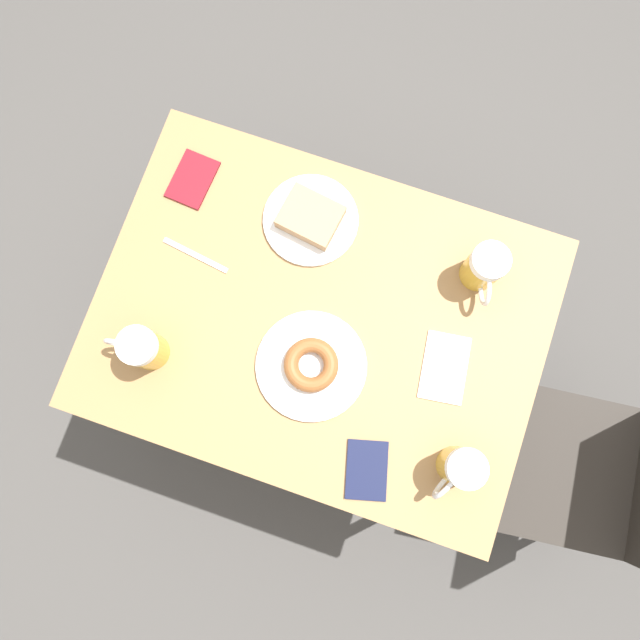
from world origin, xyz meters
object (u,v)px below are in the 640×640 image
Objects in this scene: beer_mug_right at (142,348)px; passport_near_edge at (367,470)px; napkin_folded at (445,368)px; fork at (196,255)px; beer_mug_center at (460,468)px; beer_mug_left at (484,268)px; plate_with_donut at (311,365)px; plate_with_cake at (311,218)px; passport_far_edge at (193,179)px; chair at (626,481)px.

beer_mug_right reaches higher than passport_near_edge.
napkin_folded is 0.62m from fork.
fork is (-0.26, -0.69, -0.06)m from beer_mug_center.
beer_mug_left and beer_mug_right have the same top height.
plate_with_donut is 1.51× the size of napkin_folded.
plate_with_cake is at bearing 149.40° from beer_mug_right.
fork is (-0.06, -0.61, -0.00)m from napkin_folded.
plate_with_donut is 0.52m from passport_far_edge.
fork is at bearing -122.21° from passport_near_edge.
napkin_folded is at bearing -105.68° from chair.
beer_mug_left is at bearing 177.87° from napkin_folded.
chair is 7.28× the size of beer_mug_left.
beer_mug_center is 0.88× the size of passport_near_edge.
beer_mug_center is 0.20m from passport_near_edge.
plate_with_donut is 1.92× the size of beer_mug_center.
beer_mug_center is (0.42, 0.07, 0.00)m from beer_mug_left.
beer_mug_center is at bearing -83.39° from chair.
beer_mug_center is (0.11, -0.47, 0.29)m from chair.
beer_mug_left is 0.88× the size of passport_near_edge.
passport_near_edge is at bearing -19.44° from napkin_folded.
passport_near_edge and passport_far_edge have the same top height.
plate_with_donut is 1.92× the size of beer_mug_left.
passport_far_edge is at bearing -90.93° from plate_with_cake.
beer_mug_center reaches higher than passport_far_edge.
passport_near_edge is (0.33, 0.52, 0.00)m from fork.
plate_with_donut is 1.86× the size of passport_far_edge.
chair reaches higher than passport_near_edge.
beer_mug_right is 0.89× the size of passport_near_edge.
fork is at bearing -95.70° from napkin_folded.
passport_far_edge is (-0.41, -0.05, -0.06)m from beer_mug_right.
chair is 0.69m from beer_mug_left.
beer_mug_center and beer_mug_right have the same top height.
plate_with_donut is (0.32, 0.11, -0.00)m from plate_with_cake.
passport_near_edge is at bearing 31.25° from plate_with_cake.
passport_far_edge is at bearing -110.83° from chair.
plate_with_cake is 1.34× the size of napkin_folded.
passport_far_edge is at bearing -90.33° from beer_mug_left.
passport_far_edge is (-0.32, -1.23, 0.23)m from chair.
napkin_folded is at bearing -2.13° from beer_mug_left.
chair reaches higher than beer_mug_center.
napkin_folded is (0.22, 0.39, -0.01)m from plate_with_cake.
plate_with_donut is at bearing -42.27° from beer_mug_left.
plate_with_cake is at bearing 89.07° from passport_far_edge.
plate_with_cake is 0.29m from passport_far_edge.
chair is at bearing 71.45° from plate_with_cake.
plate_with_donut is at bearing 103.87° from beer_mug_right.
passport_far_edge reaches higher than napkin_folded.
chair is at bearing 80.61° from napkin_folded.
passport_near_edge is (0.49, 0.30, -0.01)m from plate_with_cake.
beer_mug_left is at bearing 104.78° from fork.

